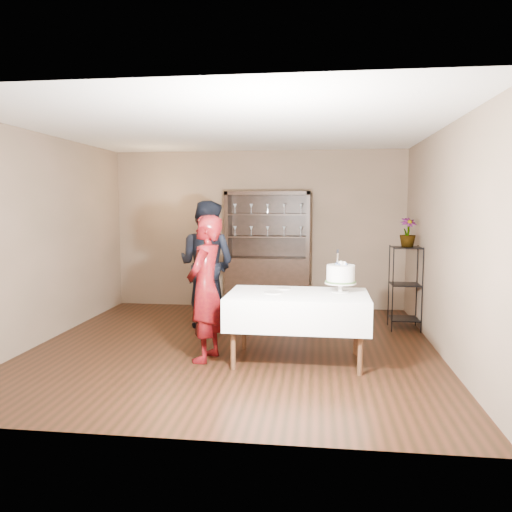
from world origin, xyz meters
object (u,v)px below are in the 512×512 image
at_px(cake_table, 298,310).
at_px(woman, 205,288).
at_px(man, 207,264).
at_px(cake, 341,275).
at_px(china_hutch, 268,271).
at_px(potted_plant, 408,232).
at_px(plant_etagere, 405,284).

bearing_deg(cake_table, woman, -176.20).
distance_m(man, cake, 2.30).
height_order(china_hutch, potted_plant, china_hutch).
bearing_deg(cake, potted_plant, 57.27).
distance_m(plant_etagere, cake, 1.86).
relative_size(plant_etagere, woman, 0.72).
bearing_deg(cake, cake_table, -164.10).
bearing_deg(potted_plant, man, -175.64).
bearing_deg(cake, man, 144.37).
distance_m(plant_etagere, potted_plant, 0.74).
height_order(cake_table, cake, cake).
height_order(china_hutch, cake_table, china_hutch).
height_order(plant_etagere, cake_table, plant_etagere).
bearing_deg(cake_table, cake, 15.90).
bearing_deg(plant_etagere, cake, -122.50).
bearing_deg(potted_plant, plant_etagere, -146.20).
xyz_separation_m(plant_etagere, cake, (-0.98, -1.55, 0.34)).
bearing_deg(man, cake, 162.34).
relative_size(plant_etagere, man, 0.65).
xyz_separation_m(china_hutch, woman, (-0.44, -2.80, 0.17)).
height_order(china_hutch, man, china_hutch).
distance_m(cake_table, potted_plant, 2.38).
xyz_separation_m(cake_table, man, (-1.39, 1.47, 0.32)).
relative_size(woman, cake, 3.38).
bearing_deg(cake_table, man, 133.23).
bearing_deg(woman, cake_table, 104.09).
bearing_deg(china_hutch, cake_table, -77.31).
height_order(china_hutch, woman, china_hutch).
bearing_deg(china_hutch, man, -121.41).
xyz_separation_m(man, potted_plant, (2.86, 0.22, 0.47)).
xyz_separation_m(woman, potted_plant, (2.53, 1.76, 0.56)).
relative_size(china_hutch, potted_plant, 4.83).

